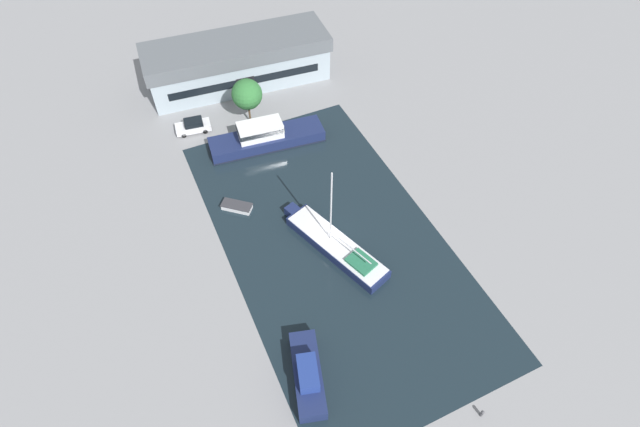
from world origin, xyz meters
name	(u,v)px	position (x,y,z in m)	size (l,w,h in m)	color
ground_plane	(332,240)	(0.00, 0.00, 0.00)	(440.00, 440.00, 0.00)	gray
water_canal	(332,240)	(0.00, 0.00, 0.00)	(20.84, 39.11, 0.01)	black
warehouse_building	(238,62)	(0.44, 29.82, 3.07)	(24.61, 9.72, 6.06)	#99A8B2
quay_tree_near_building	(247,94)	(-1.23, 21.10, 4.18)	(3.71, 3.71, 6.04)	brown
parked_car	(193,126)	(-8.15, 22.32, 0.83)	(4.42, 2.38, 1.66)	silver
sailboat_moored	(336,245)	(-0.20, -1.20, 0.61)	(6.60, 13.01, 10.29)	#19234C
motor_cruiser	(265,137)	(-0.98, 16.34, 1.17)	(14.06, 5.07, 3.27)	#19234C
small_dinghy	(237,207)	(-7.42, 8.06, 0.33)	(3.36, 3.14, 0.64)	silver
cabin_boat	(308,374)	(-8.14, -12.23, 1.00)	(4.16, 7.53, 2.73)	#19234C
mooring_bollard	(482,413)	(3.15, -20.69, 0.43)	(0.28, 0.28, 0.80)	#47474C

